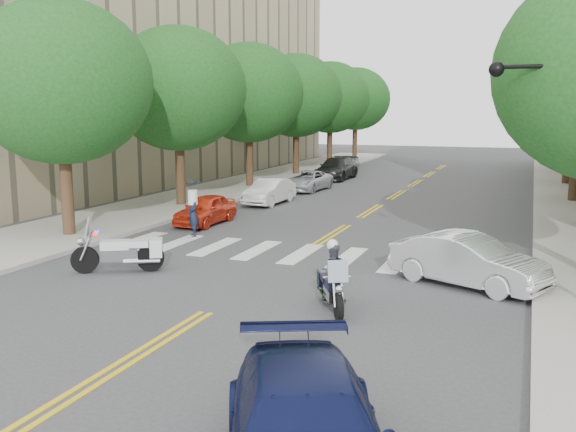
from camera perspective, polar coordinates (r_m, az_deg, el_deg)
The scene contains 22 objects.
ground at distance 15.02m, azimuth -7.27°, elevation -8.55°, with size 140.00×140.00×0.00m, color #38383A.
sidewalk_left at distance 38.49m, azimuth -4.37°, elevation 2.66°, with size 5.00×60.00×0.15m, color #9E9991.
building_left at distance 51.17m, azimuth -20.27°, elevation 17.20°, with size 26.00×44.00×24.00m, color tan.
tree_l_0 at distance 24.27m, azimuth -19.55°, elevation 11.13°, with size 6.40×6.40×8.45m.
tree_l_1 at distance 30.83m, azimuth -9.75°, elevation 11.06°, with size 6.40×6.40×8.45m.
tree_l_2 at distance 37.94m, azimuth -3.50°, elevation 10.86°, with size 6.40×6.40×8.45m.
tree_l_3 at distance 45.35m, azimuth 0.73°, elevation 10.65°, with size 6.40×6.40×8.45m.
tree_l_4 at distance 52.93m, azimuth 3.76°, elevation 10.46°, with size 6.40×6.40×8.45m.
tree_l_5 at distance 60.62m, azimuth 6.02°, elevation 10.30°, with size 6.40×6.40×8.45m.
tree_r_3 at distance 42.63m, azimuth 23.91°, elevation 9.93°, with size 6.40×6.40×8.45m.
tree_r_4 at distance 50.62m, azimuth 23.46°, elevation 9.76°, with size 6.40×6.40×8.45m.
tree_r_5 at distance 58.62m, azimuth 23.14°, elevation 9.63°, with size 6.40×6.40×8.45m.
traffic_signal_pole at distance 16.12m, azimuth 24.20°, elevation 5.42°, with size 2.82×0.42×6.00m.
motorcycle_police at distance 15.03m, azimuth 3.91°, elevation -5.51°, with size 1.18×1.92×1.68m.
motorcycle_parked at distance 18.98m, azimuth -14.20°, elevation -3.11°, with size 2.42×1.53×1.69m.
officer_standing at distance 23.69m, azimuth -8.43°, elevation 0.15°, with size 0.61×0.40×1.66m, color #171D34.
convertible at distance 17.58m, azimuth 15.70°, elevation -3.84°, with size 1.45×4.17×1.37m, color silver.
parked_car_a at distance 26.29m, azimuth -7.34°, elevation 0.59°, with size 1.42×3.53×1.20m, color red.
parked_car_b at distance 31.59m, azimuth -1.66°, elevation 2.19°, with size 1.32×3.79×1.25m, color white.
parked_car_c at distance 36.83m, azimuth 1.70°, elevation 3.15°, with size 1.89×4.10×1.14m, color #B1B5B9.
parked_car_d at distance 43.02m, azimuth 4.32°, elevation 4.23°, with size 2.00×4.92×1.43m, color black.
parked_car_e at distance 48.55m, azimuth 5.13°, elevation 4.70°, with size 1.46×3.64×1.24m, color gray.
Camera 1 is at (6.80, -12.57, 4.63)m, focal length 40.00 mm.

